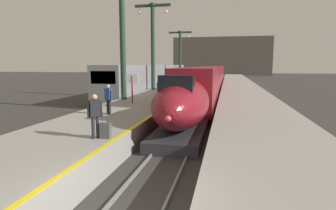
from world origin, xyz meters
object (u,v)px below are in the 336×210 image
at_px(highspeed_train_main, 210,79).
at_px(departure_info_board, 132,83).
at_px(station_column_mid, 122,23).
at_px(rolling_suitcase, 105,130).
at_px(regional_train_adjacent, 156,76).
at_px(station_column_distant, 180,51).
at_px(station_column_far, 153,39).
at_px(passenger_near_edge, 95,113).
at_px(passenger_mid_platform, 159,89).
at_px(passenger_far_waiting, 108,97).

xyz_separation_m(highspeed_train_main, departure_info_board, (-4.39, -19.52, 0.60)).
bearing_deg(station_column_mid, rolling_suitcase, -72.51).
height_order(rolling_suitcase, departure_info_board, departure_info_board).
xyz_separation_m(regional_train_adjacent, rolling_suitcase, (5.92, -30.88, -0.77)).
distance_m(station_column_mid, station_column_distant, 27.83).
xyz_separation_m(regional_train_adjacent, station_column_far, (2.20, -9.75, 4.57)).
relative_size(passenger_near_edge, departure_info_board, 0.80).
xyz_separation_m(passenger_mid_platform, departure_info_board, (-1.78, -0.82, 0.52)).
bearing_deg(station_column_mid, regional_train_adjacent, 96.58).
distance_m(highspeed_train_main, departure_info_board, 20.02).
distance_m(station_column_mid, passenger_near_edge, 13.32).
distance_m(regional_train_adjacent, passenger_far_waiting, 26.35).
relative_size(regional_train_adjacent, station_column_distant, 4.27).
distance_m(regional_train_adjacent, station_column_far, 10.99).
xyz_separation_m(station_column_mid, passenger_mid_platform, (3.29, -1.46, -5.00)).
bearing_deg(passenger_mid_platform, passenger_near_edge, -89.63).
bearing_deg(passenger_far_waiting, regional_train_adjacent, 98.62).
height_order(highspeed_train_main, passenger_mid_platform, highspeed_train_main).
relative_size(highspeed_train_main, station_column_distant, 6.67).
height_order(regional_train_adjacent, passenger_mid_platform, regional_train_adjacent).
xyz_separation_m(passenger_mid_platform, rolling_suitcase, (0.43, -10.35, -0.69)).
bearing_deg(rolling_suitcase, regional_train_adjacent, 100.85).
bearing_deg(station_column_mid, passenger_far_waiting, -75.94).
bearing_deg(rolling_suitcase, passenger_near_edge, -168.62).
height_order(station_column_mid, passenger_mid_platform, station_column_mid).
height_order(station_column_distant, passenger_far_waiting, station_column_distant).
xyz_separation_m(regional_train_adjacent, passenger_far_waiting, (3.95, -26.05, -0.09)).
bearing_deg(station_column_far, passenger_far_waiting, -83.88).
distance_m(regional_train_adjacent, passenger_near_edge, 31.45).
xyz_separation_m(station_column_mid, rolling_suitcase, (3.72, -11.81, -5.68)).
height_order(highspeed_train_main, passenger_far_waiting, highspeed_train_main).
relative_size(station_column_distant, passenger_mid_platform, 5.08).
relative_size(station_column_far, station_column_distant, 1.10).
xyz_separation_m(passenger_near_edge, passenger_mid_platform, (-0.07, 10.42, 0.00)).
distance_m(regional_train_adjacent, station_column_distant, 9.92).
xyz_separation_m(station_column_mid, station_column_distant, (0.00, 27.82, -0.78)).
height_order(station_column_distant, passenger_mid_platform, station_column_distant).
relative_size(highspeed_train_main, passenger_mid_platform, 33.85).
bearing_deg(station_column_distant, station_column_mid, -90.00).
relative_size(regional_train_adjacent, departure_info_board, 17.26).
height_order(station_column_far, passenger_far_waiting, station_column_far).
bearing_deg(passenger_near_edge, station_column_mid, 105.76).
distance_m(highspeed_train_main, passenger_near_edge, 29.23).
bearing_deg(rolling_suitcase, highspeed_train_main, 85.71).
xyz_separation_m(station_column_mid, departure_info_board, (1.51, -2.29, -4.48)).
bearing_deg(station_column_distant, passenger_near_edge, -85.17).
height_order(station_column_far, passenger_near_edge, station_column_far).
bearing_deg(highspeed_train_main, station_column_distant, 119.14).
distance_m(station_column_distant, departure_info_board, 30.37).
bearing_deg(station_column_far, passenger_near_edge, -81.01).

